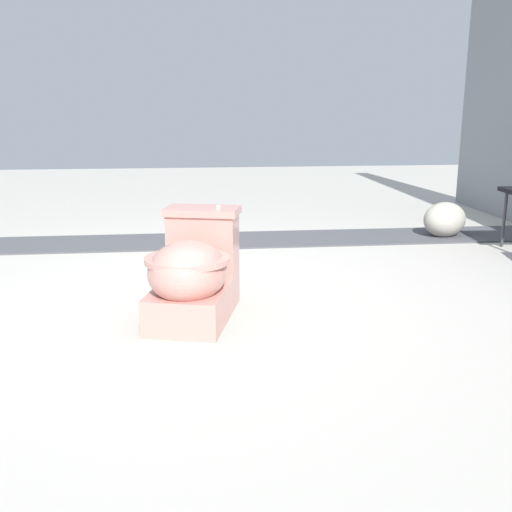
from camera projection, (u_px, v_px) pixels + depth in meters
ground_plane at (230, 298)px, 3.20m from camera, size 14.00×14.00×0.00m
gravel_strip at (282, 239)px, 4.58m from camera, size 0.56×8.00×0.01m
toilet at (193, 274)px, 2.84m from camera, size 0.70×0.52×0.52m
boulder_near at (445, 220)px, 4.65m from camera, size 0.43×0.46×0.27m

